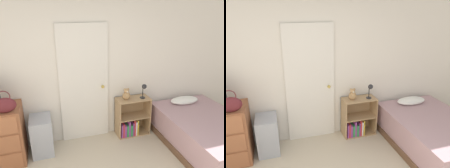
{
  "view_description": "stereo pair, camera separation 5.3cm",
  "coord_description": "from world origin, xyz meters",
  "views": [
    {
      "loc": [
        -0.49,
        -1.17,
        2.27
      ],
      "look_at": [
        0.54,
        2.02,
        1.05
      ],
      "focal_mm": 35.0,
      "sensor_mm": 36.0,
      "label": 1
    },
    {
      "loc": [
        -0.44,
        -1.18,
        2.27
      ],
      "look_at": [
        0.54,
        2.02,
        1.05
      ],
      "focal_mm": 35.0,
      "sensor_mm": 36.0,
      "label": 2
    }
  ],
  "objects": [
    {
      "name": "storage_bin",
      "position": [
        -0.63,
        2.04,
        0.31
      ],
      "size": [
        0.33,
        0.44,
        0.61
      ],
      "color": "#999EA8",
      "rests_on": "ground_plane"
    },
    {
      "name": "desk_lamp",
      "position": [
        1.15,
        2.06,
        0.89
      ],
      "size": [
        0.11,
        0.1,
        0.26
      ],
      "color": "#262628",
      "rests_on": "bookshelf"
    },
    {
      "name": "teddy_bear",
      "position": [
        0.83,
        2.1,
        0.8
      ],
      "size": [
        0.14,
        0.14,
        0.21
      ],
      "color": "tan",
      "rests_on": "bookshelf"
    },
    {
      "name": "bookshelf",
      "position": [
        0.92,
        2.1,
        0.26
      ],
      "size": [
        0.6,
        0.31,
        0.71
      ],
      "color": "tan",
      "rests_on": "ground_plane"
    },
    {
      "name": "wall_back",
      "position": [
        0.0,
        2.3,
        1.27
      ],
      "size": [
        10.0,
        0.06,
        2.55
      ],
      "color": "silver",
      "rests_on": "ground_plane"
    },
    {
      "name": "handbag",
      "position": [
        -1.05,
        1.81,
        1.0
      ],
      "size": [
        0.3,
        0.12,
        0.32
      ],
      "color": "#591E23",
      "rests_on": "dresser"
    },
    {
      "name": "bed",
      "position": [
        1.98,
        1.35,
        0.26
      ],
      "size": [
        1.25,
        1.83,
        0.63
      ],
      "color": "brown",
      "rests_on": "ground_plane"
    },
    {
      "name": "door_closed",
      "position": [
        0.13,
        2.25,
        1.01
      ],
      "size": [
        0.83,
        0.09,
        2.02
      ],
      "color": "silver",
      "rests_on": "ground_plane"
    }
  ]
}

